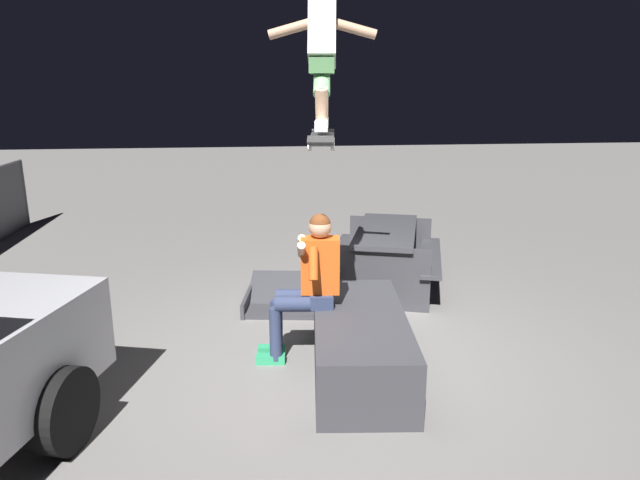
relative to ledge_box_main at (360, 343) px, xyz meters
The scene contains 7 objects.
ground_plane 0.41m from the ledge_box_main, 20.83° to the left, with size 40.00×40.00×0.00m, color slate.
ledge_box_main is the anchor object (origin of this frame).
person_sitting_on_ledge 0.72m from the ledge_box_main, 54.41° to the left, with size 0.60×0.77×1.37m.
skateboard 1.79m from the ledge_box_main, 50.66° to the left, with size 1.04×0.35×0.13m.
skater_airborne 2.47m from the ledge_box_main, 44.08° to the left, with size 0.63×0.89×1.12m.
kicker_ramp 1.78m from the ledge_box_main, 17.26° to the left, with size 1.07×1.07×0.35m.
picnic_table_back 2.29m from the ledge_box_main, 18.78° to the right, with size 2.02×1.79×0.75m.
Camera 1 is at (-4.76, 0.77, 2.41)m, focal length 31.86 mm.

